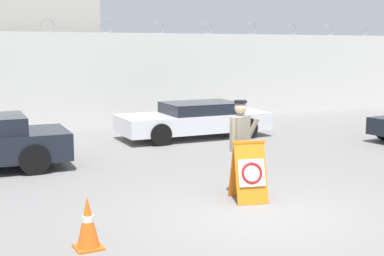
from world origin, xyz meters
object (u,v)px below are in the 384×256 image
object	(u,v)px
security_guard	(240,141)
traffic_cone_near	(88,223)
barricade_sign	(249,171)
parked_car_rear_sedan	(195,119)

from	to	relation	value
security_guard	traffic_cone_near	distance (m)	3.85
barricade_sign	security_guard	xyz separation A→B (m)	(0.12, 0.50, 0.47)
barricade_sign	security_guard	distance (m)	0.70
parked_car_rear_sedan	barricade_sign	bearing A→B (deg)	73.02
barricade_sign	traffic_cone_near	size ratio (longest dim) A/B	1.48
barricade_sign	security_guard	bearing A→B (deg)	92.01
barricade_sign	parked_car_rear_sedan	distance (m)	7.08
security_guard	parked_car_rear_sedan	xyz separation A→B (m)	(2.26, 6.17, -0.46)
barricade_sign	traffic_cone_near	world-z (taller)	barricade_sign
barricade_sign	traffic_cone_near	distance (m)	3.52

